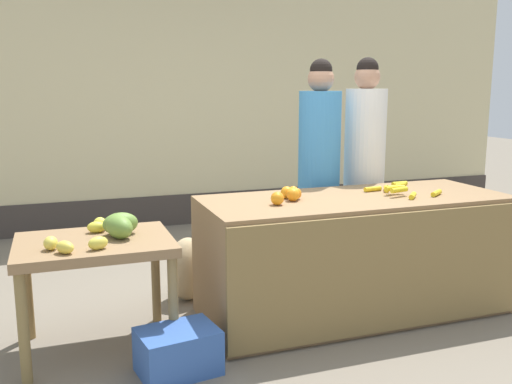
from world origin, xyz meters
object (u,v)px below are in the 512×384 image
at_px(produce_crate, 178,351).
at_px(produce_sack, 188,269).
at_px(vendor_woman_blue_shirt, 319,173).
at_px(vendor_woman_white_shirt, 364,169).

distance_m(produce_crate, produce_sack, 1.15).
distance_m(vendor_woman_blue_shirt, produce_crate, 2.00).
bearing_deg(produce_crate, vendor_woman_white_shirt, 31.79).
height_order(vendor_woman_blue_shirt, vendor_woman_white_shirt, vendor_woman_white_shirt).
height_order(vendor_woman_blue_shirt, produce_crate, vendor_woman_blue_shirt).
distance_m(vendor_woman_blue_shirt, vendor_woman_white_shirt, 0.42).
height_order(vendor_woman_white_shirt, produce_crate, vendor_woman_white_shirt).
bearing_deg(vendor_woman_blue_shirt, produce_crate, -141.32).
relative_size(vendor_woman_blue_shirt, vendor_woman_white_shirt, 0.99).
distance_m(vendor_woman_blue_shirt, produce_sack, 1.31).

